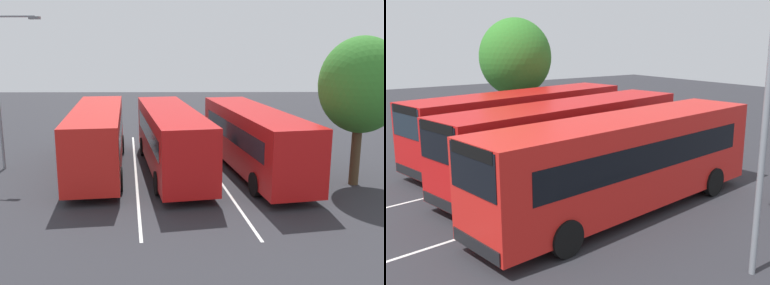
# 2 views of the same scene
# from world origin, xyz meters

# --- Properties ---
(ground_plane) EXTENTS (79.86, 79.86, 0.00)m
(ground_plane) POSITION_xyz_m (0.00, 0.00, 0.00)
(ground_plane) COLOR #2B2B30
(bus_far_left) EXTENTS (11.71, 4.51, 3.25)m
(bus_far_left) POSITION_xyz_m (-0.17, -4.07, 1.80)
(bus_far_left) COLOR red
(bus_far_left) RESTS_ON ground
(bus_center_left) EXTENTS (11.71, 4.49, 3.25)m
(bus_center_left) POSITION_xyz_m (0.03, 0.16, 1.80)
(bus_center_left) COLOR red
(bus_center_left) RESTS_ON ground
(bus_center_right) EXTENTS (11.68, 3.89, 3.25)m
(bus_center_right) POSITION_xyz_m (0.33, 3.99, 1.80)
(bus_center_right) COLOR red
(bus_center_right) RESTS_ON ground
(pedestrian) EXTENTS (0.45, 0.45, 1.66)m
(pedestrian) POSITION_xyz_m (7.66, -3.95, 0.98)
(pedestrian) COLOR #232833
(pedestrian) RESTS_ON ground
(street_lamp) EXTENTS (0.32, 2.58, 7.93)m
(street_lamp) POSITION_xyz_m (0.48, 8.81, 4.57)
(street_lamp) COLOR gray
(street_lamp) RESTS_ON ground
(depot_tree) EXTENTS (4.16, 3.74, 6.87)m
(depot_tree) POSITION_xyz_m (-2.36, -8.55, 4.66)
(depot_tree) COLOR #4C3823
(depot_tree) RESTS_ON ground
(lane_stripe_outer_left) EXTENTS (17.31, 2.47, 0.01)m
(lane_stripe_outer_left) POSITION_xyz_m (0.00, -2.02, 0.00)
(lane_stripe_outer_left) COLOR silver
(lane_stripe_outer_left) RESTS_ON ground
(lane_stripe_inner_left) EXTENTS (17.31, 2.47, 0.01)m
(lane_stripe_inner_left) POSITION_xyz_m (0.00, 2.02, 0.00)
(lane_stripe_inner_left) COLOR silver
(lane_stripe_inner_left) RESTS_ON ground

